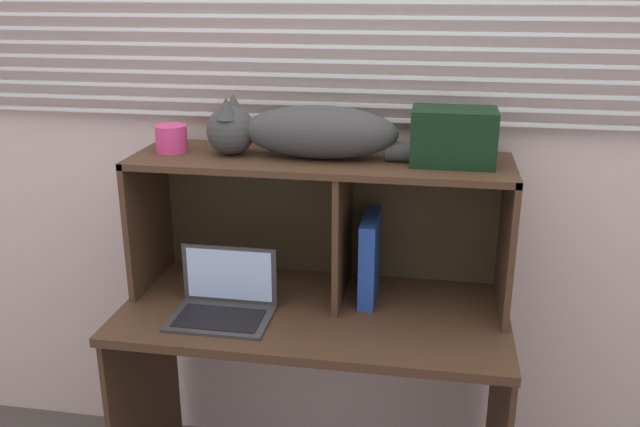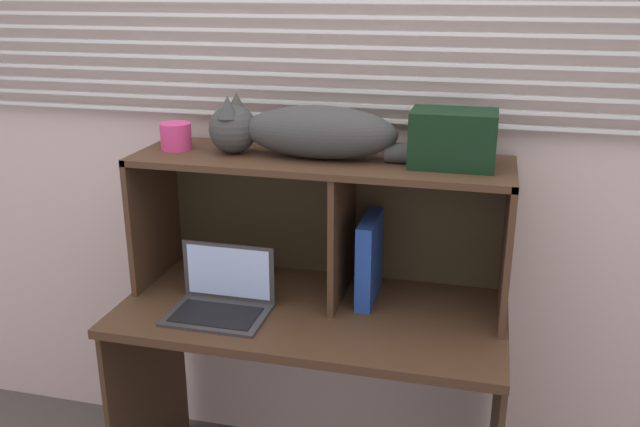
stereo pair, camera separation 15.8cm
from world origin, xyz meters
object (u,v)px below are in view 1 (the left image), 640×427
at_px(laptop, 224,302).
at_px(storage_box, 453,137).
at_px(binder_upright, 370,257).
at_px(book_stack, 237,280).
at_px(small_basket, 171,139).
at_px(cat, 307,132).

relative_size(laptop, storage_box, 1.23).
height_order(binder_upright, storage_box, storage_box).
distance_m(binder_upright, book_stack, 0.48).
relative_size(binder_upright, small_basket, 2.76).
height_order(laptop, book_stack, laptop).
xyz_separation_m(cat, storage_box, (0.46, 0.00, 0.00)).
bearing_deg(cat, book_stack, -178.60).
relative_size(cat, small_basket, 8.35).
relative_size(laptop, book_stack, 1.31).
height_order(cat, small_basket, cat).
distance_m(cat, storage_box, 0.46).
bearing_deg(small_basket, book_stack, -1.68).
distance_m(laptop, small_basket, 0.57).
xyz_separation_m(laptop, binder_upright, (0.45, 0.21, 0.10)).
height_order(binder_upright, book_stack, binder_upright).
relative_size(cat, storage_box, 3.37).
height_order(book_stack, storage_box, storage_box).
bearing_deg(small_basket, storage_box, 0.00).
bearing_deg(storage_box, binder_upright, 180.00).
bearing_deg(storage_box, book_stack, -179.51).
bearing_deg(storage_box, laptop, -163.12).
height_order(small_basket, storage_box, storage_box).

